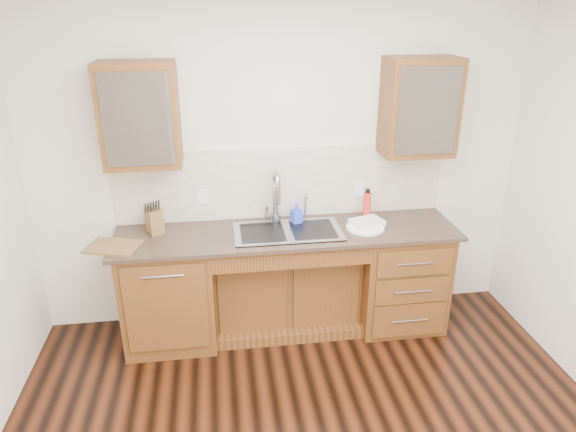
{
  "coord_description": "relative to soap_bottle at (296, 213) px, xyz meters",
  "views": [
    {
      "loc": [
        -0.52,
        -2.21,
        2.58
      ],
      "look_at": [
        0.0,
        1.4,
        1.05
      ],
      "focal_mm": 32.0,
      "sensor_mm": 36.0,
      "label": 1
    }
  ],
  "objects": [
    {
      "name": "faucet",
      "position": [
        -0.16,
        0.07,
        0.11
      ],
      "size": [
        0.04,
        0.04,
        0.4
      ],
      "primitive_type": "cylinder",
      "color": "#999993",
      "rests_on": "countertop"
    },
    {
      "name": "countertop",
      "position": [
        -0.09,
        -0.15,
        -0.1
      ],
      "size": [
        2.7,
        0.65,
        0.03
      ],
      "primitive_type": "cube",
      "color": "#84705B",
      "rests_on": "base_cabinet_left"
    },
    {
      "name": "base_cabinet_right",
      "position": [
        0.86,
        -0.13,
        -0.56
      ],
      "size": [
        0.7,
        0.62,
        0.88
      ],
      "primitive_type": "cube",
      "color": "#593014",
      "rests_on": "ground"
    },
    {
      "name": "filter_tap",
      "position": [
        0.09,
        0.08,
        0.03
      ],
      "size": [
        0.02,
        0.02,
        0.24
      ],
      "primitive_type": "cylinder",
      "color": "#999993",
      "rests_on": "countertop"
    },
    {
      "name": "base_cabinet_center",
      "position": [
        -0.09,
        -0.04,
        -0.65
      ],
      "size": [
        1.2,
        0.44,
        0.7
      ],
      "primitive_type": "cube",
      "color": "#593014",
      "rests_on": "ground"
    },
    {
      "name": "knife_block",
      "position": [
        -1.12,
        -0.01,
        0.01
      ],
      "size": [
        0.16,
        0.2,
        0.19
      ],
      "primitive_type": "cube",
      "rotation": [
        0.0,
        0.0,
        0.4
      ],
      "color": "brown",
      "rests_on": "countertop"
    },
    {
      "name": "outlet_left",
      "position": [
        -0.74,
        0.16,
        0.12
      ],
      "size": [
        0.08,
        0.01,
        0.12
      ],
      "primitive_type": "cube",
      "color": "white",
      "rests_on": "backsplash"
    },
    {
      "name": "cup_left_b",
      "position": [
        -1.05,
        0.01,
        0.78
      ],
      "size": [
        0.11,
        0.11,
        0.09
      ],
      "primitive_type": "imported",
      "rotation": [
        0.0,
        0.0,
        -0.15
      ],
      "color": "white",
      "rests_on": "upper_cabinet_left"
    },
    {
      "name": "upper_cabinet_right",
      "position": [
        0.96,
        0.01,
        0.83
      ],
      "size": [
        0.55,
        0.34,
        0.75
      ],
      "primitive_type": "cube",
      "color": "#593014",
      "rests_on": "wall_back"
    },
    {
      "name": "cup_right_b",
      "position": [
        1.12,
        0.01,
        0.77
      ],
      "size": [
        0.12,
        0.12,
        0.09
      ],
      "primitive_type": "imported",
      "rotation": [
        0.0,
        0.0,
        -0.36
      ],
      "color": "silver",
      "rests_on": "upper_cabinet_right"
    },
    {
      "name": "cup_right_a",
      "position": [
        0.88,
        0.01,
        0.78
      ],
      "size": [
        0.14,
        0.14,
        0.1
      ],
      "primitive_type": "imported",
      "rotation": [
        0.0,
        0.0,
        -0.1
      ],
      "color": "silver",
      "rests_on": "upper_cabinet_right"
    },
    {
      "name": "cutting_board",
      "position": [
        -1.4,
        -0.25,
        -0.08
      ],
      "size": [
        0.44,
        0.36,
        0.02
      ],
      "primitive_type": "cube",
      "rotation": [
        0.0,
        0.0,
        -0.3
      ],
      "color": "#9A4E22",
      "rests_on": "countertop"
    },
    {
      "name": "sink",
      "position": [
        -0.09,
        -0.16,
        -0.17
      ],
      "size": [
        0.84,
        0.46,
        0.19
      ],
      "primitive_type": "cube",
      "color": "#9E9EA5",
      "rests_on": "countertop"
    },
    {
      "name": "cup_left_a",
      "position": [
        -1.25,
        0.01,
        0.78
      ],
      "size": [
        0.17,
        0.17,
        0.1
      ],
      "primitive_type": "imported",
      "rotation": [
        0.0,
        0.0,
        0.41
      ],
      "color": "white",
      "rests_on": "upper_cabinet_left"
    },
    {
      "name": "water_bottle",
      "position": [
        0.59,
        0.01,
        0.03
      ],
      "size": [
        0.08,
        0.08,
        0.23
      ],
      "primitive_type": "cylinder",
      "rotation": [
        0.0,
        0.0,
        0.42
      ],
      "color": "red",
      "rests_on": "countertop"
    },
    {
      "name": "outlet_right",
      "position": [
        0.56,
        0.16,
        0.12
      ],
      "size": [
        0.08,
        0.01,
        0.12
      ],
      "primitive_type": "cube",
      "color": "white",
      "rests_on": "backsplash"
    },
    {
      "name": "upper_cabinet_left",
      "position": [
        -1.14,
        0.01,
        0.83
      ],
      "size": [
        0.55,
        0.34,
        0.75
      ],
      "primitive_type": "cube",
      "color": "#593014",
      "rests_on": "wall_back"
    },
    {
      "name": "dish_towel",
      "position": [
        0.55,
        -0.14,
        -0.05
      ],
      "size": [
        0.29,
        0.25,
        0.04
      ],
      "primitive_type": "cube",
      "rotation": [
        0.0,
        0.0,
        0.32
      ],
      "color": "white",
      "rests_on": "plate"
    },
    {
      "name": "backsplash",
      "position": [
        -0.09,
        0.17,
        0.21
      ],
      "size": [
        2.7,
        0.02,
        0.59
      ],
      "primitive_type": "cube",
      "color": "beige",
      "rests_on": "wall_back"
    },
    {
      "name": "base_cabinet_left",
      "position": [
        -1.04,
        -0.13,
        -0.56
      ],
      "size": [
        0.7,
        0.62,
        0.88
      ],
      "primitive_type": "cube",
      "color": "#593014",
      "rests_on": "ground"
    },
    {
      "name": "plate",
      "position": [
        0.53,
        -0.18,
        -0.08
      ],
      "size": [
        0.31,
        0.31,
        0.02
      ],
      "primitive_type": "cylinder",
      "rotation": [
        0.0,
        0.0,
        -0.02
      ],
      "color": "white",
      "rests_on": "countertop"
    },
    {
      "name": "soap_bottle",
      "position": [
        0.0,
        0.0,
        0.0
      ],
      "size": [
        0.1,
        0.1,
        0.17
      ],
      "primitive_type": "imported",
      "rotation": [
        0.0,
        0.0,
        0.37
      ],
      "color": "blue",
      "rests_on": "countertop"
    },
    {
      "name": "wall_back",
      "position": [
        -0.09,
        0.23,
        0.35
      ],
      "size": [
        4.0,
        0.1,
        2.7
      ],
      "primitive_type": "cube",
      "color": "silver",
      "rests_on": "ground"
    }
  ]
}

